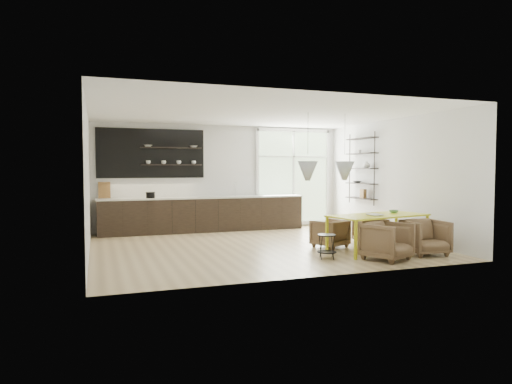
# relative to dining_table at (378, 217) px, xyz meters

# --- Properties ---
(room) EXTENTS (7.02, 6.01, 2.91)m
(room) POSITION_rel_dining_table_xyz_m (-1.52, 2.52, 0.76)
(room) COLOR #D4BA89
(room) RESTS_ON ground
(kitchen_run) EXTENTS (5.54, 0.69, 2.75)m
(kitchen_run) POSITION_rel_dining_table_xyz_m (-2.79, 4.12, -0.11)
(kitchen_run) COLOR black
(kitchen_run) RESTS_ON ground
(right_shelving) EXTENTS (0.26, 1.22, 1.90)m
(right_shelving) POSITION_rel_dining_table_xyz_m (1.26, 2.60, 0.95)
(right_shelving) COLOR black
(right_shelving) RESTS_ON ground
(dining_table) EXTENTS (2.21, 1.31, 0.76)m
(dining_table) POSITION_rel_dining_table_xyz_m (0.00, 0.00, 0.00)
(dining_table) COLOR yellow
(dining_table) RESTS_ON ground
(armchair_back_left) EXTENTS (0.86, 0.87, 0.60)m
(armchair_back_left) POSITION_rel_dining_table_xyz_m (-0.70, 0.75, -0.40)
(armchair_back_left) COLOR brown
(armchair_back_left) RESTS_ON ground
(armchair_back_right) EXTENTS (0.74, 0.76, 0.60)m
(armchair_back_right) POSITION_rel_dining_table_xyz_m (0.39, 0.87, -0.41)
(armchair_back_right) COLOR brown
(armchair_back_right) RESTS_ON ground
(armchair_front_left) EXTENTS (1.00, 1.01, 0.71)m
(armchair_front_left) POSITION_rel_dining_table_xyz_m (-0.35, -0.81, -0.35)
(armchair_front_left) COLOR brown
(armchair_front_left) RESTS_ON ground
(armchair_front_right) EXTENTS (0.81, 0.83, 0.69)m
(armchair_front_right) POSITION_rel_dining_table_xyz_m (0.67, -0.63, -0.36)
(armchair_front_right) COLOR brown
(armchair_front_right) RESTS_ON ground
(wire_stool) EXTENTS (0.36, 0.36, 0.46)m
(wire_stool) POSITION_rel_dining_table_xyz_m (-1.35, -0.34, -0.41)
(wire_stool) COLOR black
(wire_stool) RESTS_ON ground
(table_book) EXTENTS (0.25, 0.33, 0.03)m
(table_book) POSITION_rel_dining_table_xyz_m (-0.27, -0.12, 0.07)
(table_book) COLOR white
(table_book) RESTS_ON dining_table
(table_bowl) EXTENTS (0.26, 0.26, 0.06)m
(table_bowl) POSITION_rel_dining_table_xyz_m (0.53, 0.20, 0.08)
(table_bowl) COLOR #598A5B
(table_bowl) RESTS_ON dining_table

